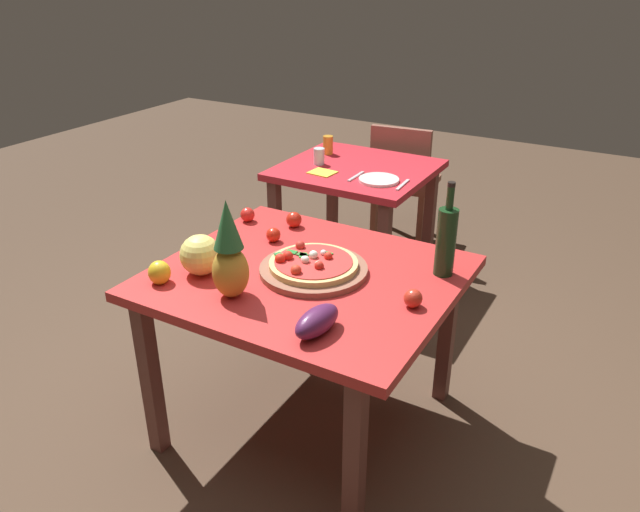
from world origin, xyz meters
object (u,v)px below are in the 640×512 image
object	(u,v)px
pizza	(312,263)
tomato_beside_pepper	(273,235)
dining_chair	(403,178)
wine_bottle	(446,240)
pineapple_left	(229,255)
knife_utensil	(403,185)
fork_utensil	(356,176)
tomato_at_corner	(413,298)
drinking_glass_water	(319,156)
tomato_by_bottle	(247,215)
pizza_board	(314,270)
melon	(200,255)
tomato_near_board	(294,220)
napkin_folded	(322,172)
drinking_glass_juice	(328,145)
display_table	(307,292)
background_table	(356,186)
dinner_plate	(379,180)
bell_pepper	(159,273)
eggplant	(317,321)

from	to	relation	value
pizza	tomato_beside_pepper	bearing A→B (deg)	150.25
dining_chair	wine_bottle	bearing A→B (deg)	111.10
pineapple_left	knife_utensil	bearing A→B (deg)	87.18
fork_utensil	knife_utensil	size ratio (longest dim) A/B	1.00
tomato_at_corner	drinking_glass_water	distance (m)	1.67
tomato_by_bottle	tomato_beside_pepper	bearing A→B (deg)	-29.07
pizza_board	drinking_glass_water	xyz separation A→B (m)	(-0.67, 1.21, 0.04)
melon	dining_chair	bearing A→B (deg)	91.12
pineapple_left	drinking_glass_water	distance (m)	1.59
tomato_near_board	napkin_folded	bearing A→B (deg)	110.18
tomato_beside_pepper	drinking_glass_juice	bearing A→B (deg)	109.04
display_table	tomato_near_board	xyz separation A→B (m)	(-0.28, 0.36, 0.12)
background_table	fork_utensil	world-z (taller)	fork_utensil
background_table	tomato_by_bottle	world-z (taller)	tomato_by_bottle
pizza	tomato_beside_pepper	size ratio (longest dim) A/B	5.54
pizza_board	wine_bottle	world-z (taller)	wine_bottle
napkin_folded	pizza_board	bearing A→B (deg)	-61.94
pineapple_left	tomato_near_board	xyz separation A→B (m)	(-0.14, 0.64, -0.13)
background_table	drinking_glass_juice	xyz separation A→B (m)	(-0.27, 0.14, 0.17)
tomato_near_board	pizza_board	bearing A→B (deg)	-48.38
display_table	dining_chair	distance (m)	1.96
wine_bottle	fork_utensil	bearing A→B (deg)	133.30
background_table	pizza_board	xyz separation A→B (m)	(0.46, -1.27, 0.13)
tomato_at_corner	background_table	bearing A→B (deg)	123.86
display_table	pizza_board	xyz separation A→B (m)	(0.02, 0.02, 0.10)
knife_utensil	fork_utensil	bearing A→B (deg)	176.85
dinner_plate	tomato_near_board	bearing A→B (deg)	-95.09
fork_utensil	napkin_folded	xyz separation A→B (m)	(-0.20, -0.03, -0.00)
melon	bell_pepper	size ratio (longest dim) A/B	1.71
display_table	melon	world-z (taller)	melon
dining_chair	tomato_beside_pepper	world-z (taller)	dining_chair
background_table	drinking_glass_water	size ratio (longest dim) A/B	8.85
pineapple_left	tomato_at_corner	bearing A→B (deg)	22.93
display_table	tomato_at_corner	distance (m)	0.47
tomato_beside_pepper	napkin_folded	size ratio (longest dim) A/B	0.44
pineapple_left	drinking_glass_water	bearing A→B (deg)	108.56
dinner_plate	napkin_folded	bearing A→B (deg)	-174.76
napkin_folded	drinking_glass_water	bearing A→B (deg)	126.44
display_table	eggplant	bearing A→B (deg)	-54.34
tomato_near_board	napkin_folded	xyz separation A→B (m)	(-0.27, 0.73, -0.03)
bell_pepper	tomato_near_board	distance (m)	0.71
bell_pepper	knife_utensil	world-z (taller)	bell_pepper
background_table	fork_utensil	bearing A→B (deg)	-64.21
drinking_glass_water	pineapple_left	bearing A→B (deg)	-71.44
fork_utensil	pineapple_left	bearing A→B (deg)	-81.37
melon	knife_utensil	size ratio (longest dim) A/B	0.88
bell_pepper	drinking_glass_juice	bearing A→B (deg)	98.66
display_table	drinking_glass_juice	xyz separation A→B (m)	(-0.71, 1.43, 0.14)
napkin_folded	eggplant	bearing A→B (deg)	-60.93
background_table	eggplant	world-z (taller)	eggplant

